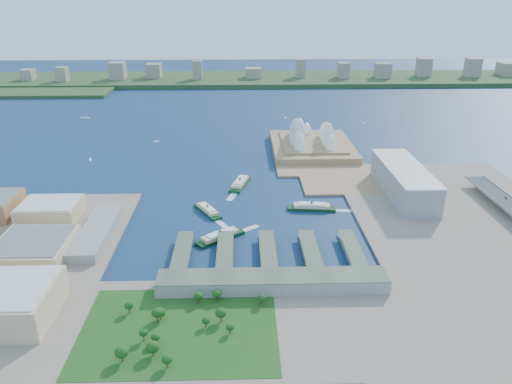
{
  "coord_description": "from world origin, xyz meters",
  "views": [
    {
      "loc": [
        -10.16,
        -507.35,
        242.56
      ],
      "look_at": [
        6.09,
        53.78,
        18.0
      ],
      "focal_mm": 35.0,
      "sensor_mm": 36.0,
      "label": 1
    }
  ],
  "objects_px": {
    "ferry_b": "(240,182)",
    "toaster_building": "(404,181)",
    "ferry_c": "(220,235)",
    "car_c": "(506,198)",
    "ferry_a": "(208,209)",
    "ferry_d": "(312,205)",
    "opera_house": "(313,132)"
  },
  "relations": [
    {
      "from": "ferry_d",
      "to": "ferry_a",
      "type": "bearing_deg",
      "value": 98.2
    },
    {
      "from": "ferry_a",
      "to": "toaster_building",
      "type": "bearing_deg",
      "value": -18.39
    },
    {
      "from": "ferry_d",
      "to": "car_c",
      "type": "height_order",
      "value": "car_c"
    },
    {
      "from": "opera_house",
      "to": "car_c",
      "type": "bearing_deg",
      "value": -51.18
    },
    {
      "from": "ferry_b",
      "to": "opera_house",
      "type": "bearing_deg",
      "value": 67.97
    },
    {
      "from": "ferry_b",
      "to": "ferry_c",
      "type": "relative_size",
      "value": 1.05
    },
    {
      "from": "opera_house",
      "to": "car_c",
      "type": "relative_size",
      "value": 36.03
    },
    {
      "from": "ferry_c",
      "to": "car_c",
      "type": "bearing_deg",
      "value": -117.16
    },
    {
      "from": "toaster_building",
      "to": "ferry_d",
      "type": "xyz_separation_m",
      "value": [
        -122.43,
        -40.22,
        -15.1
      ]
    },
    {
      "from": "opera_house",
      "to": "ferry_b",
      "type": "relative_size",
      "value": 3.05
    },
    {
      "from": "ferry_d",
      "to": "ferry_b",
      "type": "bearing_deg",
      "value": 51.7
    },
    {
      "from": "ferry_a",
      "to": "ferry_c",
      "type": "xyz_separation_m",
      "value": [
        17.39,
        -69.42,
        0.46
      ]
    },
    {
      "from": "ferry_a",
      "to": "ferry_d",
      "type": "xyz_separation_m",
      "value": [
        124.41,
        5.14,
        0.54
      ]
    },
    {
      "from": "ferry_b",
      "to": "ferry_c",
      "type": "height_order",
      "value": "ferry_b"
    },
    {
      "from": "opera_house",
      "to": "ferry_a",
      "type": "distance_m",
      "value": 292.46
    },
    {
      "from": "toaster_building",
      "to": "ferry_b",
      "type": "distance_m",
      "value": 213.43
    },
    {
      "from": "ferry_a",
      "to": "opera_house",
      "type": "bearing_deg",
      "value": 28.61
    },
    {
      "from": "ferry_b",
      "to": "ferry_d",
      "type": "distance_m",
      "value": 119.87
    },
    {
      "from": "toaster_building",
      "to": "ferry_c",
      "type": "relative_size",
      "value": 2.76
    },
    {
      "from": "toaster_building",
      "to": "car_c",
      "type": "bearing_deg",
      "value": -23.49
    },
    {
      "from": "toaster_building",
      "to": "ferry_a",
      "type": "xyz_separation_m",
      "value": [
        -246.84,
        -45.36,
        -15.64
      ]
    },
    {
      "from": "opera_house",
      "to": "toaster_building",
      "type": "distance_m",
      "value": 219.62
    },
    {
      "from": "ferry_b",
      "to": "toaster_building",
      "type": "bearing_deg",
      "value": 3.33
    },
    {
      "from": "ferry_c",
      "to": "ferry_d",
      "type": "height_order",
      "value": "ferry_d"
    },
    {
      "from": "ferry_b",
      "to": "ferry_d",
      "type": "xyz_separation_m",
      "value": [
        86.04,
        -83.47,
        -0.18
      ]
    },
    {
      "from": "ferry_d",
      "to": "car_c",
      "type": "distance_m",
      "value": 231.76
    },
    {
      "from": "ferry_a",
      "to": "ferry_c",
      "type": "height_order",
      "value": "ferry_c"
    },
    {
      "from": "opera_house",
      "to": "ferry_b",
      "type": "xyz_separation_m",
      "value": [
        -118.47,
        -156.75,
        -26.42
      ]
    },
    {
      "from": "ferry_c",
      "to": "ferry_d",
      "type": "xyz_separation_m",
      "value": [
        107.02,
        74.56,
        0.08
      ]
    },
    {
      "from": "opera_house",
      "to": "ferry_d",
      "type": "distance_m",
      "value": 243.85
    },
    {
      "from": "car_c",
      "to": "ferry_b",
      "type": "bearing_deg",
      "value": 164.07
    },
    {
      "from": "ferry_b",
      "to": "car_c",
      "type": "height_order",
      "value": "car_c"
    }
  ]
}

